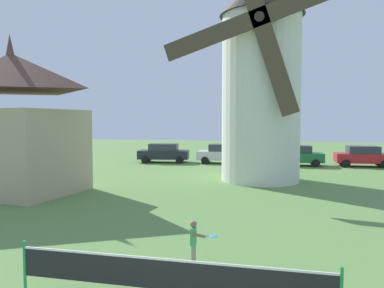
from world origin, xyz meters
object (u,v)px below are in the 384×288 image
at_px(tennis_net, 167,275).
at_px(chapel, 12,125).
at_px(player_far, 195,240).
at_px(parked_car_black, 164,153).
at_px(parked_car_silver, 224,153).
at_px(windmill, 261,75).
at_px(parked_car_green, 295,155).
at_px(parked_car_red, 363,156).

relative_size(tennis_net, chapel, 0.79).
relative_size(tennis_net, player_far, 5.55).
bearing_deg(chapel, parked_car_black, 77.06).
bearing_deg(tennis_net, parked_car_silver, 95.42).
relative_size(player_far, parked_car_silver, 0.24).
xyz_separation_m(parked_car_black, chapel, (-3.24, -14.10, 2.47)).
distance_m(windmill, parked_car_silver, 10.35).
xyz_separation_m(parked_car_black, parked_car_silver, (5.06, 0.41, 0.00)).
distance_m(player_far, parked_car_green, 21.50).
xyz_separation_m(player_far, parked_car_silver, (-2.25, 21.49, 0.20)).
xyz_separation_m(windmill, tennis_net, (-0.97, -15.48, -5.41)).
distance_m(parked_car_black, parked_car_green, 10.63).
bearing_deg(player_far, windmill, 85.82).
bearing_deg(tennis_net, chapel, 138.76).
distance_m(player_far, chapel, 12.93).
xyz_separation_m(parked_car_black, parked_car_red, (15.58, 0.62, -0.00)).
relative_size(parked_car_black, chapel, 0.58).
relative_size(parked_car_green, parked_car_red, 1.05).
height_order(parked_car_silver, parked_car_red, same).
bearing_deg(player_far, parked_car_silver, 95.99).
distance_m(player_far, parked_car_black, 22.31).
distance_m(windmill, parked_car_green, 9.90).
bearing_deg(parked_car_green, tennis_net, -98.02).
distance_m(tennis_net, parked_car_black, 24.47).
height_order(tennis_net, parked_car_black, parked_car_black).
bearing_deg(parked_car_green, chapel, -134.21).
height_order(player_far, parked_car_red, parked_car_red).
bearing_deg(parked_car_black, windmill, -43.56).
bearing_deg(parked_car_silver, windmill, -68.77).
bearing_deg(player_far, chapel, 146.51).
relative_size(player_far, chapel, 0.14).
bearing_deg(tennis_net, parked_car_red, 70.97).
bearing_deg(windmill, parked_car_black, 136.44).
bearing_deg(windmill, tennis_net, -93.58).
bearing_deg(windmill, chapel, -151.63).
distance_m(tennis_net, parked_car_red, 25.36).
distance_m(parked_car_silver, parked_car_green, 5.57).
height_order(parked_car_green, chapel, chapel).
bearing_deg(tennis_net, parked_car_green, 81.98).
relative_size(windmill, parked_car_black, 3.12).
distance_m(parked_car_green, parked_car_red, 4.98).
bearing_deg(parked_car_green, player_far, -98.86).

